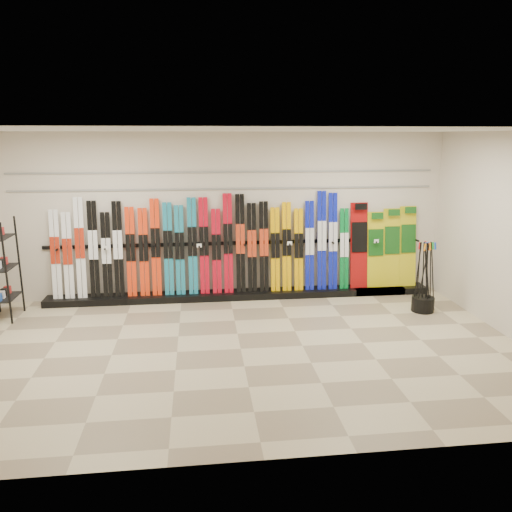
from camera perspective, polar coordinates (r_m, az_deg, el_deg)
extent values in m
plane|color=gray|center=(7.16, -1.76, -10.56)|extent=(8.00, 8.00, 0.00)
plane|color=beige|center=(9.14, -3.21, 4.58)|extent=(8.00, 0.00, 8.00)
plane|color=silver|center=(6.53, -1.96, 14.22)|extent=(8.00, 8.00, 0.00)
cube|color=black|center=(9.28, -1.61, -4.42)|extent=(8.00, 0.40, 0.12)
cube|color=white|center=(9.40, -21.94, 0.15)|extent=(0.17, 0.21, 1.57)
cube|color=white|center=(9.35, -20.70, 0.03)|extent=(0.17, 0.20, 1.52)
cube|color=white|center=(9.29, -19.46, 0.86)|extent=(0.17, 0.23, 1.77)
cube|color=black|center=(9.24, -18.08, 0.70)|extent=(0.17, 0.23, 1.71)
cube|color=black|center=(9.21, -16.71, 0.11)|extent=(0.17, 0.20, 1.51)
cube|color=black|center=(9.17, -15.48, 0.74)|extent=(0.17, 0.22, 1.70)
cube|color=red|center=(9.14, -14.12, 0.45)|extent=(0.17, 0.21, 1.59)
cube|color=red|center=(9.12, -12.71, 0.42)|extent=(0.17, 0.21, 1.57)
cube|color=red|center=(9.09, -11.39, 0.97)|extent=(0.17, 0.23, 1.73)
cube|color=teal|center=(9.08, -10.00, 0.79)|extent=(0.17, 0.22, 1.66)
cube|color=teal|center=(9.07, -8.71, 0.66)|extent=(0.17, 0.21, 1.61)
cube|color=teal|center=(9.06, -7.28, 1.12)|extent=(0.17, 0.23, 1.74)
cube|color=red|center=(9.06, -5.96, 1.15)|extent=(0.17, 0.23, 1.74)
cube|color=red|center=(9.07, -4.54, 0.54)|extent=(0.17, 0.20, 1.53)
cube|color=red|center=(9.07, -3.22, 1.43)|extent=(0.17, 0.24, 1.80)
cube|color=black|center=(9.09, -1.80, 1.42)|extent=(0.17, 0.24, 1.79)
cube|color=black|center=(9.11, -0.47, 0.94)|extent=(0.17, 0.22, 1.63)
cube|color=black|center=(9.14, 0.91, 1.05)|extent=(0.17, 0.22, 1.65)
cube|color=#ECAA00|center=(9.17, 2.21, 0.73)|extent=(0.17, 0.21, 1.54)
cube|color=#ECAA00|center=(9.20, 3.52, 1.05)|extent=(0.17, 0.22, 1.63)
cube|color=#ECAA00|center=(9.25, 4.90, 0.72)|extent=(0.17, 0.20, 1.51)
cube|color=#0D19AA|center=(9.29, 6.15, 1.17)|extent=(0.17, 0.22, 1.65)
cube|color=#0D19AA|center=(9.33, 7.52, 1.75)|extent=(0.17, 0.24, 1.83)
cube|color=#0D19AA|center=(9.39, 8.78, 1.66)|extent=(0.17, 0.24, 1.79)
cube|color=#056D29|center=(9.46, 10.04, 0.82)|extent=(0.17, 0.20, 1.50)
cube|color=#990C0C|center=(9.58, 11.69, 1.19)|extent=(0.33, 0.25, 1.60)
cube|color=gold|center=(9.69, 13.48, 0.70)|extent=(0.32, 0.22, 1.42)
cube|color=gold|center=(9.80, 15.24, 0.91)|extent=(0.32, 0.23, 1.48)
cube|color=gold|center=(9.92, 16.96, 1.06)|extent=(0.31, 0.23, 1.52)
cube|color=black|center=(9.06, -27.20, -1.39)|extent=(0.40, 0.60, 1.64)
cylinder|color=black|center=(9.03, 18.52, -5.23)|extent=(0.38, 0.38, 0.25)
cylinder|color=black|center=(8.87, 18.92, -2.32)|extent=(0.06, 0.02, 1.18)
cylinder|color=black|center=(8.85, 18.99, -2.35)|extent=(0.06, 0.16, 1.17)
cylinder|color=black|center=(8.95, 19.54, -2.22)|extent=(0.13, 0.09, 1.18)
cylinder|color=black|center=(8.90, 18.04, -2.19)|extent=(0.06, 0.08, 1.18)
cylinder|color=black|center=(9.00, 18.54, -2.07)|extent=(0.13, 0.13, 1.17)
cylinder|color=black|center=(8.79, 18.49, -2.42)|extent=(0.11, 0.11, 1.18)
cylinder|color=black|center=(8.94, 18.87, -2.19)|extent=(0.14, 0.05, 1.18)
cylinder|color=black|center=(8.95, 19.30, -2.21)|extent=(0.05, 0.13, 1.18)
cylinder|color=black|center=(8.88, 17.93, -2.22)|extent=(0.07, 0.03, 1.18)
cylinder|color=black|center=(8.89, 19.02, -2.29)|extent=(0.15, 0.11, 1.17)
cylinder|color=black|center=(8.90, 18.54, -2.23)|extent=(0.04, 0.16, 1.17)
cube|color=gray|center=(9.05, -3.24, 7.68)|extent=(7.60, 0.02, 0.03)
cube|color=gray|center=(9.03, -3.26, 9.58)|extent=(7.60, 0.02, 0.03)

